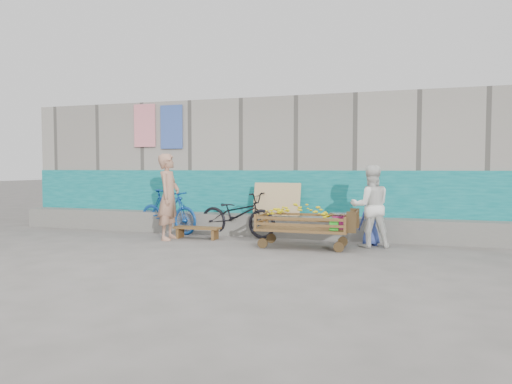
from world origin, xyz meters
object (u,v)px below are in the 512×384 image
(bench, at_px, (197,230))
(vendor_man, at_px, (169,197))
(banana_cart, at_px, (302,219))
(child, at_px, (371,222))
(bicycle_dark, at_px, (237,214))
(woman, at_px, (371,206))
(bicycle_blue, at_px, (168,212))

(bench, height_order, vendor_man, vendor_man)
(banana_cart, distance_m, child, 1.33)
(child, height_order, bicycle_dark, bicycle_dark)
(banana_cart, relative_size, vendor_man, 1.03)
(woman, xyz_separation_m, bicycle_blue, (-4.38, 0.47, -0.26))
(bench, xyz_separation_m, child, (3.45, 0.19, 0.27))
(child, bearing_deg, vendor_man, -20.83)
(vendor_man, bearing_deg, bicycle_blue, 23.30)
(bicycle_dark, bearing_deg, vendor_man, 134.12)
(vendor_man, height_order, bicycle_blue, vendor_man)
(vendor_man, bearing_deg, bicycle_dark, -63.84)
(child, xyz_separation_m, bicycle_blue, (-4.38, 0.31, 0.04))
(vendor_man, height_order, bicycle_dark, vendor_man)
(vendor_man, xyz_separation_m, bicycle_blue, (-0.43, 0.76, -0.38))
(child, relative_size, bicycle_dark, 0.50)
(banana_cart, xyz_separation_m, woman, (1.20, 0.40, 0.23))
(bicycle_dark, bearing_deg, bench, 137.32)
(bicycle_dark, bearing_deg, child, -84.54)
(bench, bearing_deg, vendor_man, -152.56)
(bench, height_order, bicycle_dark, bicycle_dark)
(woman, bearing_deg, vendor_man, -11.13)
(bench, relative_size, bicycle_dark, 0.54)
(vendor_man, bearing_deg, woman, -91.97)
(banana_cart, relative_size, woman, 1.19)
(banana_cart, relative_size, bench, 1.84)
(bench, bearing_deg, bicycle_blue, 151.96)
(bench, xyz_separation_m, woman, (3.45, 0.02, 0.57))
(bench, height_order, woman, woman)
(woman, relative_size, bicycle_dark, 0.84)
(banana_cart, bearing_deg, bicycle_dark, 150.61)
(child, bearing_deg, bicycle_blue, -31.35)
(vendor_man, distance_m, woman, 3.97)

